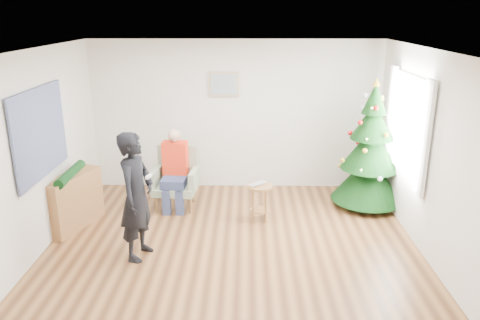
{
  "coord_description": "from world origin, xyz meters",
  "views": [
    {
      "loc": [
        0.19,
        -5.47,
        3.05
      ],
      "look_at": [
        0.1,
        0.6,
        1.1
      ],
      "focal_mm": 35.0,
      "sensor_mm": 36.0,
      "label": 1
    }
  ],
  "objects_px": {
    "christmas_tree": "(371,150)",
    "armchair": "(176,185)",
    "stool": "(259,203)",
    "console": "(74,201)",
    "standing_man": "(136,196)"
  },
  "relations": [
    {
      "from": "christmas_tree",
      "to": "armchair",
      "type": "distance_m",
      "value": 3.15
    },
    {
      "from": "stool",
      "to": "console",
      "type": "bearing_deg",
      "value": -174.89
    },
    {
      "from": "christmas_tree",
      "to": "standing_man",
      "type": "height_order",
      "value": "christmas_tree"
    },
    {
      "from": "christmas_tree",
      "to": "standing_man",
      "type": "distance_m",
      "value": 3.75
    },
    {
      "from": "armchair",
      "to": "standing_man",
      "type": "height_order",
      "value": "standing_man"
    },
    {
      "from": "christmas_tree",
      "to": "armchair",
      "type": "height_order",
      "value": "christmas_tree"
    },
    {
      "from": "stool",
      "to": "console",
      "type": "distance_m",
      "value": 2.73
    },
    {
      "from": "stool",
      "to": "standing_man",
      "type": "relative_size",
      "value": 0.34
    },
    {
      "from": "stool",
      "to": "armchair",
      "type": "height_order",
      "value": "armchair"
    },
    {
      "from": "console",
      "to": "christmas_tree",
      "type": "bearing_deg",
      "value": 29.62
    },
    {
      "from": "christmas_tree",
      "to": "armchair",
      "type": "xyz_separation_m",
      "value": [
        -3.1,
        -0.07,
        -0.58
      ]
    },
    {
      "from": "stool",
      "to": "standing_man",
      "type": "xyz_separation_m",
      "value": [
        -1.57,
        -1.1,
        0.54
      ]
    },
    {
      "from": "standing_man",
      "to": "christmas_tree",
      "type": "bearing_deg",
      "value": -49.27
    },
    {
      "from": "stool",
      "to": "standing_man",
      "type": "bearing_deg",
      "value": -145.12
    },
    {
      "from": "armchair",
      "to": "stool",
      "type": "bearing_deg",
      "value": -17.29
    }
  ]
}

